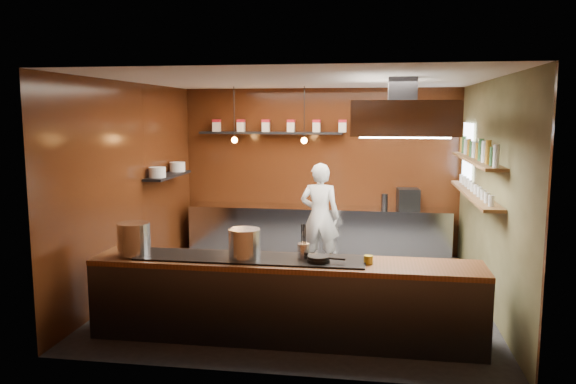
% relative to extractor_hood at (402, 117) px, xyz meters
% --- Properties ---
extents(floor, '(5.00, 5.00, 0.00)m').
position_rel_extractor_hood_xyz_m(floor, '(-1.30, 0.40, -2.51)').
color(floor, black).
rests_on(floor, ground).
extents(back_wall, '(5.00, 0.00, 5.00)m').
position_rel_extractor_hood_xyz_m(back_wall, '(-1.30, 2.90, -1.01)').
color(back_wall, '#331209').
rests_on(back_wall, ground).
extents(left_wall, '(0.00, 5.00, 5.00)m').
position_rel_extractor_hood_xyz_m(left_wall, '(-3.80, 0.40, -1.01)').
color(left_wall, '#331209').
rests_on(left_wall, ground).
extents(right_wall, '(0.00, 5.00, 5.00)m').
position_rel_extractor_hood_xyz_m(right_wall, '(1.20, 0.40, -1.01)').
color(right_wall, '#484629').
rests_on(right_wall, ground).
extents(ceiling, '(5.00, 5.00, 0.00)m').
position_rel_extractor_hood_xyz_m(ceiling, '(-1.30, 0.40, 0.49)').
color(ceiling, silver).
rests_on(ceiling, back_wall).
extents(window_pane, '(0.00, 1.00, 1.00)m').
position_rel_extractor_hood_xyz_m(window_pane, '(1.15, 2.10, -0.61)').
color(window_pane, white).
rests_on(window_pane, right_wall).
extents(prep_counter, '(4.60, 0.65, 0.90)m').
position_rel_extractor_hood_xyz_m(prep_counter, '(-1.30, 2.57, -2.06)').
color(prep_counter, silver).
rests_on(prep_counter, floor).
extents(pass_counter, '(4.40, 0.72, 0.94)m').
position_rel_extractor_hood_xyz_m(pass_counter, '(-1.30, -1.20, -2.04)').
color(pass_counter, '#38383D').
rests_on(pass_counter, floor).
extents(tin_shelf, '(2.60, 0.26, 0.04)m').
position_rel_extractor_hood_xyz_m(tin_shelf, '(-2.20, 2.76, -0.31)').
color(tin_shelf, black).
rests_on(tin_shelf, back_wall).
extents(plate_shelf, '(0.30, 1.40, 0.04)m').
position_rel_extractor_hood_xyz_m(plate_shelf, '(-3.64, 1.40, -0.96)').
color(plate_shelf, black).
rests_on(plate_shelf, left_wall).
extents(bottle_shelf_upper, '(0.26, 2.80, 0.04)m').
position_rel_extractor_hood_xyz_m(bottle_shelf_upper, '(1.04, 0.70, -0.59)').
color(bottle_shelf_upper, brown).
rests_on(bottle_shelf_upper, right_wall).
extents(bottle_shelf_lower, '(0.26, 2.80, 0.04)m').
position_rel_extractor_hood_xyz_m(bottle_shelf_lower, '(1.04, 0.70, -1.06)').
color(bottle_shelf_lower, brown).
rests_on(bottle_shelf_lower, right_wall).
extents(extractor_hood, '(1.20, 2.00, 0.72)m').
position_rel_extractor_hood_xyz_m(extractor_hood, '(0.00, 0.00, 0.00)').
color(extractor_hood, '#38383D').
rests_on(extractor_hood, ceiling).
extents(pendant_left, '(0.10, 0.10, 0.95)m').
position_rel_extractor_hood_xyz_m(pendant_left, '(-2.70, 2.10, -0.35)').
color(pendant_left, black).
rests_on(pendant_left, ceiling).
extents(pendant_right, '(0.10, 0.10, 0.95)m').
position_rel_extractor_hood_xyz_m(pendant_right, '(-1.50, 2.10, -0.35)').
color(pendant_right, black).
rests_on(pendant_right, ceiling).
extents(storage_tins, '(2.43, 0.13, 0.22)m').
position_rel_extractor_hood_xyz_m(storage_tins, '(-2.05, 2.76, -0.17)').
color(storage_tins, beige).
rests_on(storage_tins, tin_shelf).
extents(plate_stacks, '(0.26, 1.16, 0.16)m').
position_rel_extractor_hood_xyz_m(plate_stacks, '(-3.64, 1.40, -0.86)').
color(plate_stacks, white).
rests_on(plate_stacks, plate_shelf).
extents(bottles, '(0.06, 2.66, 0.24)m').
position_rel_extractor_hood_xyz_m(bottles, '(1.04, 0.70, -0.45)').
color(bottles, silver).
rests_on(bottles, bottle_shelf_upper).
extents(wine_glasses, '(0.07, 2.37, 0.13)m').
position_rel_extractor_hood_xyz_m(wine_glasses, '(1.04, 0.70, -0.97)').
color(wine_glasses, silver).
rests_on(wine_glasses, bottle_shelf_lower).
extents(stockpot_large, '(0.49, 0.49, 0.37)m').
position_rel_extractor_hood_xyz_m(stockpot_large, '(-3.06, -1.26, -1.38)').
color(stockpot_large, silver).
rests_on(stockpot_large, pass_counter).
extents(stockpot_small, '(0.42, 0.42, 0.33)m').
position_rel_extractor_hood_xyz_m(stockpot_small, '(-1.75, -1.24, -1.40)').
color(stockpot_small, silver).
rests_on(stockpot_small, pass_counter).
extents(utensil_crock, '(0.16, 0.16, 0.17)m').
position_rel_extractor_hood_xyz_m(utensil_crock, '(-1.09, -1.16, -1.48)').
color(utensil_crock, silver).
rests_on(utensil_crock, pass_counter).
extents(frying_pan, '(0.43, 0.26, 0.06)m').
position_rel_extractor_hood_xyz_m(frying_pan, '(-0.91, -1.28, -1.53)').
color(frying_pan, black).
rests_on(frying_pan, pass_counter).
extents(butter_jar, '(0.13, 0.13, 0.09)m').
position_rel_extractor_hood_xyz_m(butter_jar, '(-0.37, -1.20, -1.54)').
color(butter_jar, gold).
rests_on(butter_jar, pass_counter).
extents(espresso_machine, '(0.40, 0.38, 0.36)m').
position_rel_extractor_hood_xyz_m(espresso_machine, '(0.26, 2.55, -1.42)').
color(espresso_machine, black).
rests_on(espresso_machine, prep_counter).
extents(chef, '(0.67, 0.46, 1.76)m').
position_rel_extractor_hood_xyz_m(chef, '(-1.19, 1.74, -1.62)').
color(chef, white).
rests_on(chef, floor).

